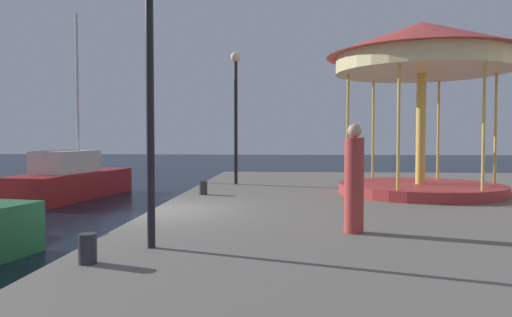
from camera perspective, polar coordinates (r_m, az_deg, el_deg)
The scene contains 9 objects.
ground_plane at distance 11.57m, azimuth -12.28°, elevation -9.90°, with size 120.00×120.00×0.00m, color black.
quay_dock at distance 11.99m, azimuth 26.76°, elevation -7.73°, with size 15.58×25.20×0.80m, color slate.
sailboat_red at distance 20.92m, azimuth -21.13°, elevation -2.40°, with size 2.98×6.56×7.59m.
carousel at distance 15.21m, azimuth 19.13°, elevation 10.31°, with size 5.60×5.60×5.08m.
lamp_post_near_edge at distance 7.53m, azimuth -12.56°, elevation 14.19°, with size 0.36×0.36×4.75m.
lamp_post_mid_promenade at distance 17.33m, azimuth -2.41°, elevation 7.54°, with size 0.36×0.36×4.75m.
bollard_north at distance 6.82m, azimuth -19.40°, elevation -10.08°, with size 0.24×0.24×0.40m, color #2D2D33.
bollard_south at distance 14.19m, azimuth -6.30°, elevation -3.49°, with size 0.24×0.24×0.40m, color #2D2D33.
person_by_the_water at distance 8.56m, azimuth 11.59°, elevation -2.72°, with size 0.34×0.34×1.91m.
Camera 1 is at (3.15, -10.86, 2.46)m, focal length 33.63 mm.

